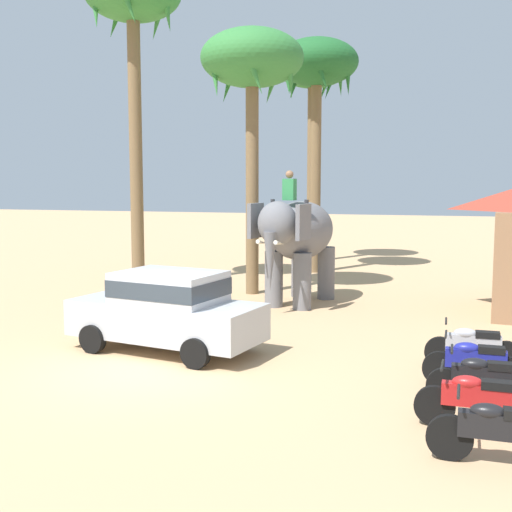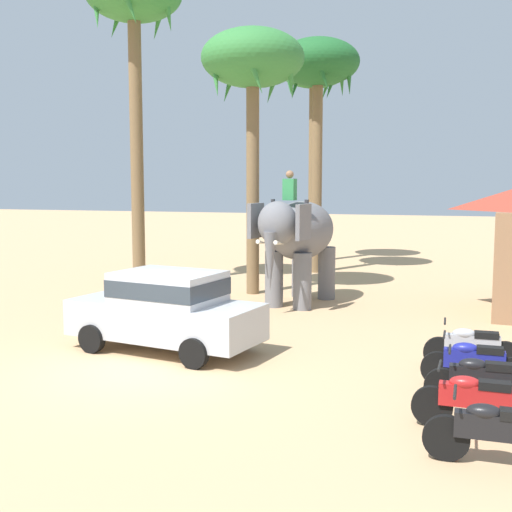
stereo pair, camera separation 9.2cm
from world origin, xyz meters
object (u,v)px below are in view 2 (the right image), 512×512
(elephant_with_mahout, at_px, (298,236))
(palm_tree_near_hut, at_px, (318,70))
(motorcycle_far_in_row, at_px, (472,346))
(palm_tree_left_of_road, at_px, (134,7))
(palm_tree_far_back, at_px, (253,66))
(motorcycle_fourth_in_row, at_px, (474,362))
(motorcycle_second_in_row, at_px, (475,400))
(palm_tree_behind_elephant, at_px, (314,75))
(motorcycle_nearest_camera, at_px, (496,431))
(car_sedan_foreground, at_px, (166,308))
(motorcycle_mid_row, at_px, (482,380))

(elephant_with_mahout, xyz_separation_m, palm_tree_near_hut, (-0.90, 6.81, 5.84))
(motorcycle_far_in_row, xyz_separation_m, palm_tree_left_of_road, (-10.72, 7.22, 8.80))
(palm_tree_left_of_road, height_order, palm_tree_far_back, palm_tree_left_of_road)
(motorcycle_fourth_in_row, bearing_deg, motorcycle_second_in_row, -90.73)
(elephant_with_mahout, bearing_deg, palm_tree_near_hut, 97.55)
(motorcycle_far_in_row, relative_size, palm_tree_behind_elephant, 0.19)
(palm_tree_behind_elephant, bearing_deg, motorcycle_nearest_camera, -71.53)
(elephant_with_mahout, xyz_separation_m, palm_tree_far_back, (-1.80, 1.35, 5.13))
(car_sedan_foreground, height_order, palm_tree_near_hut, palm_tree_near_hut)
(palm_tree_left_of_road, bearing_deg, motorcycle_mid_row, -40.90)
(motorcycle_far_in_row, bearing_deg, car_sedan_foreground, -176.22)
(motorcycle_mid_row, relative_size, motorcycle_far_in_row, 1.00)
(elephant_with_mahout, height_order, motorcycle_nearest_camera, elephant_with_mahout)
(motorcycle_fourth_in_row, distance_m, palm_tree_far_back, 12.36)
(motorcycle_mid_row, height_order, motorcycle_fourth_in_row, same)
(motorcycle_second_in_row, height_order, palm_tree_near_hut, palm_tree_near_hut)
(motorcycle_fourth_in_row, bearing_deg, palm_tree_behind_elephant, 111.12)
(palm_tree_left_of_road, bearing_deg, palm_tree_behind_elephant, 63.34)
(motorcycle_nearest_camera, relative_size, palm_tree_far_back, 0.22)
(motorcycle_mid_row, bearing_deg, motorcycle_second_in_row, -97.34)
(palm_tree_behind_elephant, height_order, palm_tree_near_hut, palm_tree_behind_elephant)
(elephant_with_mahout, bearing_deg, motorcycle_second_in_row, -61.70)
(car_sedan_foreground, xyz_separation_m, palm_tree_behind_elephant, (-0.33, 16.07, 7.25))
(palm_tree_near_hut, xyz_separation_m, palm_tree_far_back, (-0.90, -5.45, -0.70))
(motorcycle_nearest_camera, bearing_deg, palm_tree_behind_elephant, 108.47)
(palm_tree_left_of_road, bearing_deg, motorcycle_far_in_row, -33.94)
(elephant_with_mahout, bearing_deg, palm_tree_behind_elephant, 99.81)
(motorcycle_mid_row, height_order, palm_tree_left_of_road, palm_tree_left_of_road)
(elephant_with_mahout, relative_size, palm_tree_behind_elephant, 0.42)
(motorcycle_nearest_camera, bearing_deg, motorcycle_mid_row, 92.30)
(palm_tree_near_hut, bearing_deg, motorcycle_second_in_row, -70.14)
(car_sedan_foreground, xyz_separation_m, motorcycle_fourth_in_row, (6.16, -0.74, -0.46))
(motorcycle_far_in_row, height_order, palm_tree_left_of_road, palm_tree_left_of_road)
(motorcycle_fourth_in_row, height_order, palm_tree_near_hut, palm_tree_near_hut)
(motorcycle_mid_row, distance_m, palm_tree_near_hut, 17.31)
(car_sedan_foreground, distance_m, motorcycle_second_in_row, 6.75)
(motorcycle_nearest_camera, bearing_deg, elephant_with_mahout, 116.44)
(motorcycle_fourth_in_row, bearing_deg, motorcycle_mid_row, -84.13)
(palm_tree_near_hut, bearing_deg, motorcycle_mid_row, -68.42)
(motorcycle_nearest_camera, xyz_separation_m, motorcycle_fourth_in_row, (-0.19, 3.21, 0.00))
(palm_tree_behind_elephant, bearing_deg, palm_tree_near_hut, -75.60)
(elephant_with_mahout, height_order, palm_tree_far_back, palm_tree_far_back)
(motorcycle_nearest_camera, xyz_separation_m, motorcycle_mid_row, (-0.09, 2.19, 0.00))
(motorcycle_mid_row, bearing_deg, car_sedan_foreground, 164.26)
(motorcycle_fourth_in_row, distance_m, palm_tree_near_hut, 16.42)
(motorcycle_nearest_camera, height_order, palm_tree_left_of_road, palm_tree_left_of_road)
(car_sedan_foreground, distance_m, motorcycle_nearest_camera, 7.50)
(palm_tree_near_hut, bearing_deg, motorcycle_nearest_camera, -70.76)
(car_sedan_foreground, xyz_separation_m, motorcycle_mid_row, (6.27, -1.77, -0.46))
(motorcycle_nearest_camera, xyz_separation_m, palm_tree_behind_elephant, (-6.69, 20.02, 7.72))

